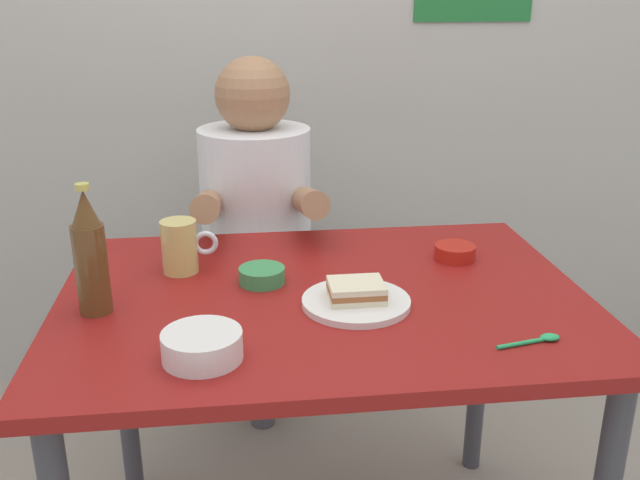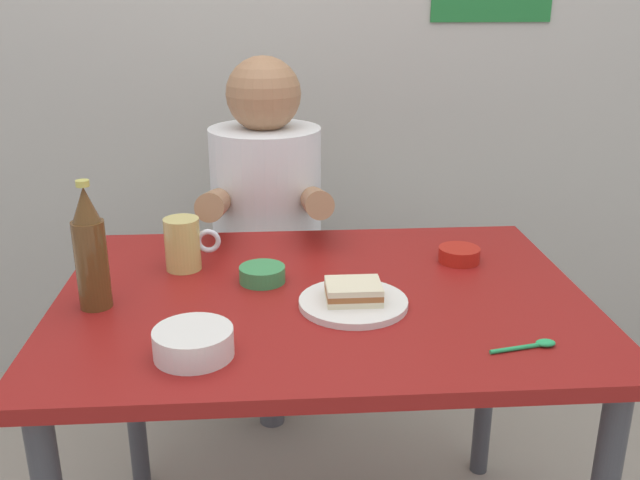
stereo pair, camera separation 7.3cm
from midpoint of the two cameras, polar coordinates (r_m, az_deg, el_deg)
name	(u,v)px [view 1 (the left image)]	position (r m, az deg, el deg)	size (l,w,h in m)	color
wall_back	(283,1)	(2.40, -3.98, 18.76)	(4.40, 0.09, 2.60)	#ADA89E
dining_table	(323,332)	(1.52, -1.16, -7.53)	(1.10, 0.80, 0.74)	maroon
stool	(260,327)	(2.21, -5.85, -7.05)	(0.34, 0.34, 0.45)	#4C4C51
person_seated	(256,200)	(2.04, -6.24, 3.28)	(0.33, 0.56, 0.72)	white
plate_orange	(356,302)	(1.42, 1.47, -5.07)	(0.22, 0.22, 0.01)	silver
sandwich	(356,291)	(1.41, 1.48, -4.14)	(0.11, 0.09, 0.04)	beige
beer_mug	(181,246)	(1.60, -12.54, -0.52)	(0.13, 0.08, 0.12)	#D1BC66
beer_bottle	(90,256)	(1.43, -19.56, -1.21)	(0.06, 0.06, 0.26)	#593819
dip_bowl_green	(262,275)	(1.53, -6.12, -2.82)	(0.10, 0.10, 0.03)	#388C4C
rice_bowl_white	(202,344)	(1.24, -11.25, -8.34)	(0.14, 0.14, 0.05)	silver
sambal_bowl_red	(455,251)	(1.67, 9.67, -0.92)	(0.10, 0.10, 0.03)	#B21E14
spoon	(539,339)	(1.33, 15.87, -7.80)	(0.13, 0.04, 0.01)	#26A559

